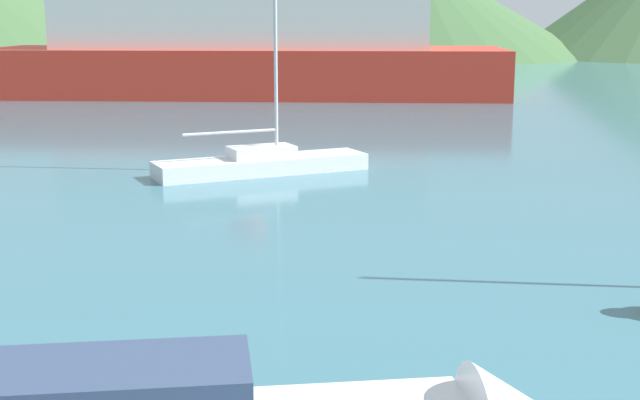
% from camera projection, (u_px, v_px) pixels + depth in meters
% --- Properties ---
extents(sailboat_inner, '(7.12, 4.76, 10.68)m').
position_uv_depth(sailboat_inner, '(262.00, 160.00, 29.64)').
color(sailboat_inner, silver).
rests_on(sailboat_inner, ground_plane).
extents(ferry_distant, '(33.37, 9.90, 9.06)m').
position_uv_depth(ferry_distant, '(245.00, 44.00, 57.69)').
color(ferry_distant, red).
rests_on(ferry_distant, ground_plane).
extents(hill_east, '(45.11, 45.11, 12.74)m').
position_uv_depth(hill_east, '(410.00, 5.00, 112.17)').
color(hill_east, '#3D6038').
rests_on(hill_east, ground_plane).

